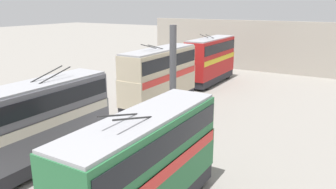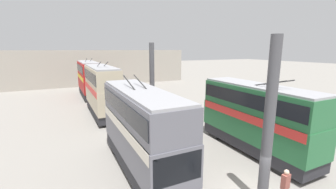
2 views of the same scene
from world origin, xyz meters
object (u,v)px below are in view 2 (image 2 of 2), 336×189
object	(u,v)px
bus_left_near	(256,114)
person_aisle_foreground	(285,186)
bus_right_mid	(102,88)
bus_right_far	(89,77)
bus_right_near	(142,125)
person_aisle_midway	(185,139)

from	to	relation	value
bus_left_near	person_aisle_foreground	world-z (taller)	bus_left_near
bus_right_mid	bus_right_far	size ratio (longest dim) A/B	1.00
bus_right_far	person_aisle_foreground	world-z (taller)	bus_right_far
bus_right_mid	person_aisle_foreground	xyz separation A→B (m)	(-18.97, -5.00, -2.15)
person_aisle_foreground	bus_right_near	bearing A→B (deg)	32.75
bus_left_near	bus_right_near	size ratio (longest dim) A/B	0.99
bus_right_mid	bus_right_far	bearing A→B (deg)	-0.00
bus_right_near	person_aisle_midway	size ratio (longest dim) A/B	5.54
bus_right_mid	bus_right_far	world-z (taller)	bus_right_mid
person_aisle_midway	person_aisle_foreground	size ratio (longest dim) A/B	0.93
bus_right_far	bus_left_near	bearing A→B (deg)	-162.36
person_aisle_foreground	bus_right_mid	bearing A→B (deg)	7.27
bus_right_far	bus_right_mid	bearing A→B (deg)	180.00
person_aisle_midway	bus_right_near	bearing A→B (deg)	-63.46
bus_left_near	person_aisle_midway	bearing A→B (deg)	63.18
person_aisle_midway	bus_left_near	bearing A→B (deg)	72.24
bus_right_near	bus_right_far	bearing A→B (deg)	0.00
bus_right_near	bus_right_mid	world-z (taller)	bus_right_mid
bus_left_near	person_aisle_foreground	distance (m)	6.01
bus_right_mid	person_aisle_midway	bearing A→B (deg)	-162.92
bus_right_near	person_aisle_foreground	world-z (taller)	bus_right_near
person_aisle_foreground	bus_right_far	bearing A→B (deg)	1.86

